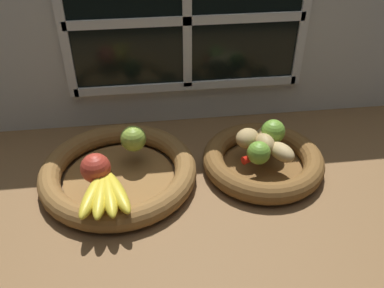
{
  "coord_description": "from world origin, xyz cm",
  "views": [
    {
      "loc": [
        -12.11,
        -77.46,
        66.93
      ],
      "look_at": [
        -1.93,
        2.22,
        9.38
      ],
      "focal_mm": 38.26,
      "sensor_mm": 36.0,
      "label": 1
    }
  ],
  "objects_px": {
    "fruit_bowl_left": "(119,172)",
    "fruit_bowl_right": "(263,160)",
    "potato_large": "(265,144)",
    "apple_green_back": "(133,139)",
    "potato_oblong": "(247,138)",
    "potato_back": "(268,134)",
    "chili_pepper": "(261,154)",
    "lime_far": "(273,131)",
    "potato_small": "(282,152)",
    "lime_near": "(259,153)",
    "apple_red_front": "(96,168)",
    "banana_bunch_front": "(105,192)"
  },
  "relations": [
    {
      "from": "potato_small",
      "to": "lime_near",
      "type": "distance_m",
      "value": 0.06
    },
    {
      "from": "potato_back",
      "to": "lime_near",
      "type": "xyz_separation_m",
      "value": [
        -0.05,
        -0.09,
        0.01
      ]
    },
    {
      "from": "fruit_bowl_right",
      "to": "chili_pepper",
      "type": "distance_m",
      "value": 0.05
    },
    {
      "from": "banana_bunch_front",
      "to": "lime_near",
      "type": "height_order",
      "value": "lime_near"
    },
    {
      "from": "potato_large",
      "to": "chili_pepper",
      "type": "bearing_deg",
      "value": -121.56
    },
    {
      "from": "potato_back",
      "to": "potato_large",
      "type": "distance_m",
      "value": 0.05
    },
    {
      "from": "fruit_bowl_right",
      "to": "potato_large",
      "type": "relative_size",
      "value": 4.73
    },
    {
      "from": "apple_green_back",
      "to": "potato_oblong",
      "type": "distance_m",
      "value": 0.29
    },
    {
      "from": "potato_large",
      "to": "lime_near",
      "type": "xyz_separation_m",
      "value": [
        -0.03,
        -0.04,
        0.0
      ]
    },
    {
      "from": "potato_back",
      "to": "potato_small",
      "type": "height_order",
      "value": "same"
    },
    {
      "from": "fruit_bowl_right",
      "to": "banana_bunch_front",
      "type": "relative_size",
      "value": 1.83
    },
    {
      "from": "lime_far",
      "to": "apple_green_back",
      "type": "bearing_deg",
      "value": 178.16
    },
    {
      "from": "apple_green_back",
      "to": "apple_red_front",
      "type": "xyz_separation_m",
      "value": [
        -0.09,
        -0.11,
        0.0
      ]
    },
    {
      "from": "apple_green_back",
      "to": "lime_near",
      "type": "distance_m",
      "value": 0.31
    },
    {
      "from": "fruit_bowl_right",
      "to": "potato_oblong",
      "type": "distance_m",
      "value": 0.07
    },
    {
      "from": "potato_oblong",
      "to": "chili_pepper",
      "type": "bearing_deg",
      "value": -65.11
    },
    {
      "from": "potato_large",
      "to": "chili_pepper",
      "type": "xyz_separation_m",
      "value": [
        -0.01,
        -0.02,
        -0.01
      ]
    },
    {
      "from": "lime_near",
      "to": "lime_far",
      "type": "height_order",
      "value": "lime_far"
    },
    {
      "from": "lime_far",
      "to": "potato_oblong",
      "type": "bearing_deg",
      "value": -170.75
    },
    {
      "from": "fruit_bowl_left",
      "to": "potato_back",
      "type": "xyz_separation_m",
      "value": [
        0.39,
        0.05,
        0.05
      ]
    },
    {
      "from": "potato_large",
      "to": "potato_oblong",
      "type": "xyz_separation_m",
      "value": [
        -0.04,
        0.03,
        0.0
      ]
    },
    {
      "from": "potato_back",
      "to": "fruit_bowl_left",
      "type": "bearing_deg",
      "value": -173.26
    },
    {
      "from": "potato_back",
      "to": "potato_small",
      "type": "distance_m",
      "value": 0.08
    },
    {
      "from": "fruit_bowl_left",
      "to": "apple_red_front",
      "type": "distance_m",
      "value": 0.1
    },
    {
      "from": "apple_green_back",
      "to": "potato_oblong",
      "type": "xyz_separation_m",
      "value": [
        0.29,
        -0.02,
        -0.01
      ]
    },
    {
      "from": "potato_large",
      "to": "lime_far",
      "type": "relative_size",
      "value": 1.04
    },
    {
      "from": "apple_green_back",
      "to": "chili_pepper",
      "type": "height_order",
      "value": "apple_green_back"
    },
    {
      "from": "apple_red_front",
      "to": "lime_near",
      "type": "bearing_deg",
      "value": 2.62
    },
    {
      "from": "fruit_bowl_left",
      "to": "potato_large",
      "type": "relative_size",
      "value": 5.91
    },
    {
      "from": "apple_red_front",
      "to": "potato_large",
      "type": "bearing_deg",
      "value": 8.02
    },
    {
      "from": "potato_small",
      "to": "lime_far",
      "type": "bearing_deg",
      "value": 91.49
    },
    {
      "from": "potato_large",
      "to": "potato_oblong",
      "type": "bearing_deg",
      "value": 142.13
    },
    {
      "from": "apple_green_back",
      "to": "potato_large",
      "type": "height_order",
      "value": "apple_green_back"
    },
    {
      "from": "apple_red_front",
      "to": "apple_green_back",
      "type": "bearing_deg",
      "value": 52.05
    },
    {
      "from": "potato_oblong",
      "to": "lime_far",
      "type": "height_order",
      "value": "lime_far"
    },
    {
      "from": "potato_oblong",
      "to": "lime_far",
      "type": "relative_size",
      "value": 1.01
    },
    {
      "from": "lime_far",
      "to": "fruit_bowl_right",
      "type": "bearing_deg",
      "value": -127.87
    },
    {
      "from": "potato_small",
      "to": "potato_large",
      "type": "relative_size",
      "value": 1.13
    },
    {
      "from": "apple_red_front",
      "to": "potato_back",
      "type": "distance_m",
      "value": 0.44
    },
    {
      "from": "potato_back",
      "to": "lime_near",
      "type": "height_order",
      "value": "lime_near"
    },
    {
      "from": "apple_green_back",
      "to": "chili_pepper",
      "type": "relative_size",
      "value": 0.59
    },
    {
      "from": "apple_red_front",
      "to": "potato_oblong",
      "type": "height_order",
      "value": "apple_red_front"
    },
    {
      "from": "fruit_bowl_left",
      "to": "fruit_bowl_right",
      "type": "relative_size",
      "value": 1.25
    },
    {
      "from": "fruit_bowl_left",
      "to": "chili_pepper",
      "type": "distance_m",
      "value": 0.36
    },
    {
      "from": "fruit_bowl_left",
      "to": "potato_oblong",
      "type": "xyz_separation_m",
      "value": [
        0.33,
        0.03,
        0.05
      ]
    },
    {
      "from": "apple_green_back",
      "to": "potato_back",
      "type": "xyz_separation_m",
      "value": [
        0.35,
        -0.01,
        -0.01
      ]
    },
    {
      "from": "potato_back",
      "to": "banana_bunch_front",
      "type": "bearing_deg",
      "value": -157.79
    },
    {
      "from": "chili_pepper",
      "to": "fruit_bowl_right",
      "type": "bearing_deg",
      "value": 35.73
    },
    {
      "from": "banana_bunch_front",
      "to": "potato_small",
      "type": "distance_m",
      "value": 0.43
    },
    {
      "from": "lime_near",
      "to": "chili_pepper",
      "type": "xyz_separation_m",
      "value": [
        0.01,
        0.02,
        -0.02
      ]
    }
  ]
}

